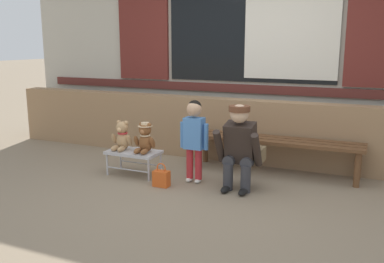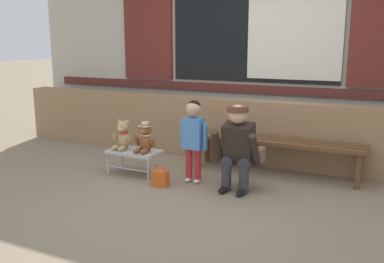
{
  "view_description": "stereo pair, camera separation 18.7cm",
  "coord_description": "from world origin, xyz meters",
  "px_view_note": "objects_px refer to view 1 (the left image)",
  "views": [
    {
      "loc": [
        1.69,
        -3.95,
        1.59
      ],
      "look_at": [
        -0.3,
        0.56,
        0.55
      ],
      "focal_mm": 39.52,
      "sensor_mm": 36.0,
      "label": 1
    },
    {
      "loc": [
        1.86,
        -3.87,
        1.59
      ],
      "look_at": [
        -0.3,
        0.56,
        0.55
      ],
      "focal_mm": 39.52,
      "sensor_mm": 36.0,
      "label": 2
    }
  ],
  "objects_px": {
    "small_display_bench": "(134,154)",
    "teddy_bear_with_hat": "(145,138)",
    "wooden_bench_long": "(274,144)",
    "handbag_on_ground": "(161,178)",
    "teddy_bear_plain": "(122,137)",
    "child_standing": "(194,132)",
    "adult_crouching": "(241,147)"
  },
  "relations": [
    {
      "from": "small_display_bench",
      "to": "teddy_bear_with_hat",
      "type": "height_order",
      "value": "teddy_bear_with_hat"
    },
    {
      "from": "wooden_bench_long",
      "to": "small_display_bench",
      "type": "height_order",
      "value": "wooden_bench_long"
    },
    {
      "from": "small_display_bench",
      "to": "teddy_bear_with_hat",
      "type": "xyz_separation_m",
      "value": [
        0.16,
        0.0,
        0.21
      ]
    },
    {
      "from": "handbag_on_ground",
      "to": "teddy_bear_plain",
      "type": "bearing_deg",
      "value": 159.5
    },
    {
      "from": "teddy_bear_plain",
      "to": "handbag_on_ground",
      "type": "distance_m",
      "value": 0.8
    },
    {
      "from": "wooden_bench_long",
      "to": "handbag_on_ground",
      "type": "xyz_separation_m",
      "value": [
        -1.04,
        -1.0,
        -0.28
      ]
    },
    {
      "from": "wooden_bench_long",
      "to": "child_standing",
      "type": "xyz_separation_m",
      "value": [
        -0.77,
        -0.71,
        0.22
      ]
    },
    {
      "from": "teddy_bear_with_hat",
      "to": "handbag_on_ground",
      "type": "xyz_separation_m",
      "value": [
        0.35,
        -0.25,
        -0.38
      ]
    },
    {
      "from": "teddy_bear_plain",
      "to": "teddy_bear_with_hat",
      "type": "distance_m",
      "value": 0.32
    },
    {
      "from": "wooden_bench_long",
      "to": "child_standing",
      "type": "height_order",
      "value": "child_standing"
    },
    {
      "from": "teddy_bear_plain",
      "to": "adult_crouching",
      "type": "relative_size",
      "value": 0.38
    },
    {
      "from": "child_standing",
      "to": "handbag_on_ground",
      "type": "distance_m",
      "value": 0.64
    },
    {
      "from": "wooden_bench_long",
      "to": "adult_crouching",
      "type": "height_order",
      "value": "adult_crouching"
    },
    {
      "from": "small_display_bench",
      "to": "child_standing",
      "type": "relative_size",
      "value": 0.67
    },
    {
      "from": "child_standing",
      "to": "teddy_bear_with_hat",
      "type": "bearing_deg",
      "value": -176.13
    },
    {
      "from": "teddy_bear_plain",
      "to": "adult_crouching",
      "type": "bearing_deg",
      "value": 1.1
    },
    {
      "from": "teddy_bear_plain",
      "to": "handbag_on_ground",
      "type": "height_order",
      "value": "teddy_bear_plain"
    },
    {
      "from": "teddy_bear_with_hat",
      "to": "teddy_bear_plain",
      "type": "bearing_deg",
      "value": -179.87
    },
    {
      "from": "wooden_bench_long",
      "to": "adult_crouching",
      "type": "xyz_separation_m",
      "value": [
        -0.21,
        -0.72,
        0.11
      ]
    },
    {
      "from": "child_standing",
      "to": "adult_crouching",
      "type": "height_order",
      "value": "child_standing"
    },
    {
      "from": "adult_crouching",
      "to": "small_display_bench",
      "type": "bearing_deg",
      "value": -178.71
    },
    {
      "from": "small_display_bench",
      "to": "handbag_on_ground",
      "type": "relative_size",
      "value": 2.35
    },
    {
      "from": "handbag_on_ground",
      "to": "child_standing",
      "type": "bearing_deg",
      "value": 46.86
    },
    {
      "from": "small_display_bench",
      "to": "handbag_on_ground",
      "type": "height_order",
      "value": "small_display_bench"
    },
    {
      "from": "adult_crouching",
      "to": "child_standing",
      "type": "bearing_deg",
      "value": 178.55
    },
    {
      "from": "teddy_bear_with_hat",
      "to": "adult_crouching",
      "type": "xyz_separation_m",
      "value": [
        1.18,
        0.03,
        0.01
      ]
    },
    {
      "from": "small_display_bench",
      "to": "handbag_on_ground",
      "type": "xyz_separation_m",
      "value": [
        0.51,
        -0.25,
        -0.17
      ]
    },
    {
      "from": "teddy_bear_plain",
      "to": "adult_crouching",
      "type": "distance_m",
      "value": 1.5
    },
    {
      "from": "teddy_bear_plain",
      "to": "adult_crouching",
      "type": "height_order",
      "value": "adult_crouching"
    },
    {
      "from": "adult_crouching",
      "to": "handbag_on_ground",
      "type": "bearing_deg",
      "value": -161.46
    },
    {
      "from": "teddy_bear_plain",
      "to": "teddy_bear_with_hat",
      "type": "relative_size",
      "value": 1.0
    },
    {
      "from": "wooden_bench_long",
      "to": "teddy_bear_with_hat",
      "type": "height_order",
      "value": "teddy_bear_with_hat"
    }
  ]
}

